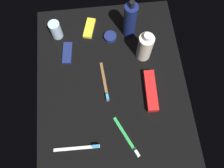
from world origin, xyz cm
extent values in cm
cube|color=black|center=(0.00, 0.00, -0.60)|extent=(84.00, 64.00, 1.20)
cylinder|color=navy|center=(-25.83, 10.61, 9.19)|extent=(5.71, 5.71, 18.38)
cylinder|color=black|center=(-25.83, 10.61, 19.78)|extent=(2.20, 2.20, 2.80)
cylinder|color=silver|center=(-13.47, 15.43, 7.05)|extent=(6.35, 6.35, 14.10)
cylinder|color=silver|center=(-13.47, 15.43, 15.20)|extent=(3.20, 3.20, 2.20)
cylinder|color=silver|center=(-27.86, -22.36, 4.52)|extent=(5.02, 5.02, 9.04)
cube|color=brown|center=(-2.54, -3.02, 0.45)|extent=(18.04, 2.55, 0.90)
cube|color=#338CCC|center=(4.94, -2.45, 1.50)|extent=(2.68, 1.29, 1.20)
cube|color=green|center=(21.76, 3.33, 0.45)|extent=(16.75, 8.87, 0.90)
cube|color=white|center=(28.52, 6.58, 1.50)|extent=(2.82, 2.12, 1.20)
cube|color=white|center=(24.06, -16.46, 0.45)|extent=(1.58, 18.02, 0.90)
cube|color=#338CCC|center=(24.22, -8.96, 1.50)|extent=(1.16, 2.62, 1.20)
cube|color=red|center=(4.24, 15.85, 1.60)|extent=(17.78, 5.18, 3.20)
cube|color=navy|center=(-17.69, -18.28, 0.75)|extent=(10.77, 5.08, 1.50)
cube|color=yellow|center=(-29.70, -7.48, 0.75)|extent=(11.10, 6.76, 1.50)
cylinder|color=navy|center=(-23.80, 1.76, 1.02)|extent=(5.72, 5.72, 2.05)
camera|label=1|loc=(32.41, -3.50, 92.95)|focal=36.81mm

